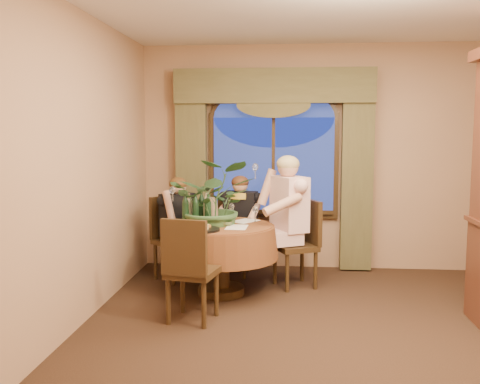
# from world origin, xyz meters

# --- Properties ---
(floor) EXTENTS (5.00, 5.00, 0.00)m
(floor) POSITION_xyz_m (0.00, 0.00, 0.00)
(floor) COLOR black
(floor) RESTS_ON ground
(wall_back) EXTENTS (4.50, 0.00, 4.50)m
(wall_back) POSITION_xyz_m (0.00, 2.50, 1.40)
(wall_back) COLOR #A17C60
(wall_back) RESTS_ON ground
(window) EXTENTS (1.62, 0.10, 1.32)m
(window) POSITION_xyz_m (-0.60, 2.43, 1.30)
(window) COLOR navy
(window) RESTS_ON wall_back
(arched_transom) EXTENTS (1.60, 0.06, 0.44)m
(arched_transom) POSITION_xyz_m (-0.60, 2.43, 2.08)
(arched_transom) COLOR navy
(arched_transom) RESTS_ON wall_back
(drapery_left) EXTENTS (0.38, 0.14, 2.32)m
(drapery_left) POSITION_xyz_m (-1.63, 2.38, 1.18)
(drapery_left) COLOR #4B4728
(drapery_left) RESTS_ON floor
(drapery_right) EXTENTS (0.38, 0.14, 2.32)m
(drapery_right) POSITION_xyz_m (0.43, 2.38, 1.18)
(drapery_right) COLOR #4B4728
(drapery_right) RESTS_ON floor
(swag_valance) EXTENTS (2.45, 0.16, 0.42)m
(swag_valance) POSITION_xyz_m (-0.60, 2.35, 2.28)
(swag_valance) COLOR #4B4728
(swag_valance) RESTS_ON wall_back
(dining_table) EXTENTS (1.45, 1.45, 0.75)m
(dining_table) POSITION_xyz_m (-1.11, 1.25, 0.38)
(dining_table) COLOR maroon
(dining_table) RESTS_ON floor
(chair_right) EXTENTS (0.56, 0.56, 0.96)m
(chair_right) POSITION_xyz_m (-0.33, 1.60, 0.48)
(chair_right) COLOR black
(chair_right) RESTS_ON floor
(chair_back_right) EXTENTS (0.44, 0.44, 0.96)m
(chair_back_right) POSITION_xyz_m (-1.08, 2.03, 0.48)
(chair_back_right) COLOR black
(chair_back_right) RESTS_ON floor
(chair_back) EXTENTS (0.59, 0.59, 0.96)m
(chair_back) POSITION_xyz_m (-1.71, 1.77, 0.48)
(chair_back) COLOR black
(chair_back) RESTS_ON floor
(chair_front_left) EXTENTS (0.49, 0.49, 0.96)m
(chair_front_left) POSITION_xyz_m (-1.27, 0.43, 0.48)
(chair_front_left) COLOR black
(chair_front_left) RESTS_ON floor
(person_pink) EXTENTS (0.68, 0.69, 1.47)m
(person_pink) POSITION_xyz_m (-0.40, 1.64, 0.74)
(person_pink) COLOR beige
(person_pink) RESTS_ON floor
(person_back) EXTENTS (0.58, 0.59, 1.21)m
(person_back) POSITION_xyz_m (-1.69, 1.77, 0.60)
(person_back) COLOR black
(person_back) RESTS_ON floor
(person_scarf) EXTENTS (0.50, 0.47, 1.21)m
(person_scarf) POSITION_xyz_m (-0.98, 2.01, 0.61)
(person_scarf) COLOR black
(person_scarf) RESTS_ON floor
(stoneware_vase) EXTENTS (0.15, 0.15, 0.27)m
(stoneware_vase) POSITION_xyz_m (-1.23, 1.37, 0.89)
(stoneware_vase) COLOR tan
(stoneware_vase) RESTS_ON dining_table
(centerpiece_plant) EXTENTS (0.89, 0.99, 0.77)m
(centerpiece_plant) POSITION_xyz_m (-1.19, 1.33, 1.34)
(centerpiece_plant) COLOR #345C32
(centerpiece_plant) RESTS_ON dining_table
(olive_bowl) EXTENTS (0.17, 0.17, 0.05)m
(olive_bowl) POSITION_xyz_m (-1.07, 1.18, 0.78)
(olive_bowl) COLOR #43512B
(olive_bowl) RESTS_ON dining_table
(cheese_platter) EXTENTS (0.34, 0.34, 0.02)m
(cheese_platter) POSITION_xyz_m (-1.25, 0.89, 0.76)
(cheese_platter) COLOR black
(cheese_platter) RESTS_ON dining_table
(wine_bottle_0) EXTENTS (0.07, 0.07, 0.33)m
(wine_bottle_0) POSITION_xyz_m (-1.27, 1.28, 0.92)
(wine_bottle_0) COLOR tan
(wine_bottle_0) RESTS_ON dining_table
(wine_bottle_1) EXTENTS (0.07, 0.07, 0.33)m
(wine_bottle_1) POSITION_xyz_m (-1.25, 1.21, 0.92)
(wine_bottle_1) COLOR black
(wine_bottle_1) RESTS_ON dining_table
(wine_bottle_2) EXTENTS (0.07, 0.07, 0.33)m
(wine_bottle_2) POSITION_xyz_m (-1.48, 1.19, 0.92)
(wine_bottle_2) COLOR black
(wine_bottle_2) RESTS_ON dining_table
(wine_bottle_3) EXTENTS (0.07, 0.07, 0.33)m
(wine_bottle_3) POSITION_xyz_m (-1.35, 1.42, 0.92)
(wine_bottle_3) COLOR black
(wine_bottle_3) RESTS_ON dining_table
(wine_bottle_4) EXTENTS (0.07, 0.07, 0.33)m
(wine_bottle_4) POSITION_xyz_m (-1.38, 1.23, 0.92)
(wine_bottle_4) COLOR black
(wine_bottle_4) RESTS_ON dining_table
(wine_bottle_5) EXTENTS (0.07, 0.07, 0.33)m
(wine_bottle_5) POSITION_xyz_m (-1.47, 1.31, 0.92)
(wine_bottle_5) COLOR tan
(wine_bottle_5) RESTS_ON dining_table
(tasting_paper_0) EXTENTS (0.22, 0.31, 0.00)m
(tasting_paper_0) POSITION_xyz_m (-0.93, 1.10, 0.75)
(tasting_paper_0) COLOR white
(tasting_paper_0) RESTS_ON dining_table
(tasting_paper_1) EXTENTS (0.35, 0.37, 0.00)m
(tasting_paper_1) POSITION_xyz_m (-0.88, 1.48, 0.75)
(tasting_paper_1) COLOR white
(tasting_paper_1) RESTS_ON dining_table
(wine_glass_person_pink) EXTENTS (0.07, 0.07, 0.18)m
(wine_glass_person_pink) POSITION_xyz_m (-0.76, 1.44, 0.84)
(wine_glass_person_pink) COLOR silver
(wine_glass_person_pink) RESTS_ON dining_table
(wine_glass_person_back) EXTENTS (0.07, 0.07, 0.18)m
(wine_glass_person_back) POSITION_xyz_m (-1.41, 1.52, 0.84)
(wine_glass_person_back) COLOR silver
(wine_glass_person_back) RESTS_ON dining_table
(wine_glass_person_scarf) EXTENTS (0.07, 0.07, 0.18)m
(wine_glass_person_scarf) POSITION_xyz_m (-1.04, 1.64, 0.84)
(wine_glass_person_scarf) COLOR silver
(wine_glass_person_scarf) RESTS_ON dining_table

